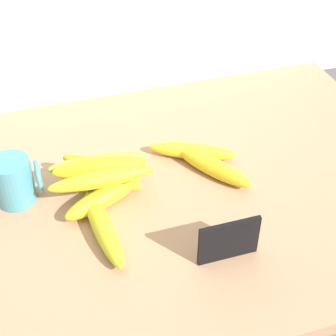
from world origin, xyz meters
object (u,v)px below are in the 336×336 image
Objects in this scene: banana_4 at (193,151)px; banana_6 at (102,178)px; banana_1 at (213,167)px; banana_5 at (99,163)px; coffee_mug at (15,181)px; banana_3 at (101,178)px; banana_7 at (100,167)px; banana_2 at (103,228)px; banana_8 at (98,168)px; banana_0 at (103,198)px; chalkboard_sign at (228,242)px.

banana_6 is (-21.05, -7.32, 3.97)cm from banana_4.
banana_1 is 0.92× the size of banana_5.
coffee_mug is at bearing 173.70° from banana_1.
coffee_mug is 37.13cm from banana_4.
banana_6 is at bearing -96.01° from banana_3.
banana_7 reaches higher than banana_6.
banana_1 is 1.04× the size of banana_3.
banana_8 is at bearing 81.18° from banana_2.
banana_2 is (-25.22, -10.14, -0.03)cm from banana_1.
banana_4 is (36.95, 2.07, -3.01)cm from coffee_mug.
banana_0 is at bearing -174.14° from banana_1.
banana_2 is 1.08× the size of banana_4.
banana_7 is (0.59, 4.84, 3.57)cm from banana_0.
banana_3 is 1.08× the size of banana_8.
banana_2 is 1.02× the size of banana_5.
banana_1 is at bearing 75.27° from chalkboard_sign.
chalkboard_sign is 0.63× the size of banana_0.
banana_3 is 20.76cm from banana_4.
banana_4 is at bearing 10.84° from banana_7.
banana_8 is (-0.31, 0.11, -0.29)cm from banana_7.
banana_7 is at bearing 79.73° from banana_2.
chalkboard_sign reaches higher than banana_0.
coffee_mug reaches higher than banana_2.
banana_7 is at bearing -20.18° from banana_8.
banana_8 is at bearing 159.82° from banana_7.
coffee_mug is at bearing -176.80° from banana_4.
banana_1 is (39.17, -4.33, -2.88)cm from coffee_mug.
banana_8 is at bearing -169.62° from banana_4.
banana_3 is 0.96× the size of banana_7.
banana_4 is 21.44cm from banana_7.
chalkboard_sign is at bearing -55.81° from banana_3.
banana_2 is at bearing -144.29° from banana_4.
banana_1 is 6.77cm from banana_4.
banana_5 reaches higher than banana_3.
banana_7 is at bearing 83.02° from banana_0.
banana_6 is (-23.27, -0.93, 3.84)cm from banana_1.
banana_7 is (0.33, 3.36, -0.17)cm from banana_6.
coffee_mug is at bearing 142.28° from chalkboard_sign.
chalkboard_sign reaches higher than banana_7.
banana_6 is (-0.48, -4.54, 3.98)cm from banana_3.
chalkboard_sign is 0.62× the size of banana_3.
banana_4 is (22.99, 16.53, -0.10)cm from banana_2.
chalkboard_sign is at bearing -37.72° from coffee_mug.
banana_7 is (-22.94, 2.43, 3.68)cm from banana_1.
banana_0 is 0.84× the size of banana_6.
coffee_mug is 0.55× the size of banana_0.
banana_6 is at bearing -95.61° from banana_7.
banana_2 is 13.28cm from banana_8.
coffee_mug is 20.31cm from banana_2.
banana_6 is at bearing -90.33° from banana_8.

